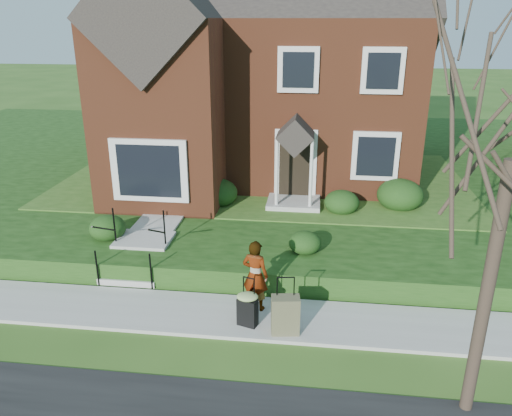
% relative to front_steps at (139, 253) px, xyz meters
% --- Properties ---
extents(ground, '(120.00, 120.00, 0.00)m').
position_rel_front_steps_xyz_m(ground, '(2.50, -1.84, -0.47)').
color(ground, '#2D5119').
rests_on(ground, ground).
extents(sidewalk, '(60.00, 1.60, 0.08)m').
position_rel_front_steps_xyz_m(sidewalk, '(2.50, -1.84, -0.43)').
color(sidewalk, '#9E9B93').
rests_on(sidewalk, ground).
extents(terrace, '(44.00, 20.00, 0.60)m').
position_rel_front_steps_xyz_m(terrace, '(6.50, 9.06, -0.17)').
color(terrace, '#15340E').
rests_on(terrace, ground).
extents(walkway, '(1.20, 6.00, 0.06)m').
position_rel_front_steps_xyz_m(walkway, '(0.00, 3.16, 0.16)').
color(walkway, '#9E9B93').
rests_on(walkway, terrace).
extents(main_house, '(10.40, 10.20, 9.40)m').
position_rel_front_steps_xyz_m(main_house, '(2.29, 7.76, 4.79)').
color(main_house, brown).
rests_on(main_house, terrace).
extents(front_steps, '(1.40, 2.02, 1.50)m').
position_rel_front_steps_xyz_m(front_steps, '(0.00, 0.00, 0.00)').
color(front_steps, '#9E9B93').
rests_on(front_steps, ground).
extents(foundation_shrubs, '(9.91, 4.56, 1.08)m').
position_rel_front_steps_xyz_m(foundation_shrubs, '(2.08, 3.11, 0.58)').
color(foundation_shrubs, black).
rests_on(foundation_shrubs, terrace).
extents(woman, '(0.67, 0.53, 1.59)m').
position_rel_front_steps_xyz_m(woman, '(3.14, -1.52, 0.40)').
color(woman, '#999999').
rests_on(woman, sidewalk).
extents(suitcase_black, '(0.53, 0.48, 1.07)m').
position_rel_front_steps_xyz_m(suitcase_black, '(3.07, -2.18, 0.02)').
color(suitcase_black, black).
rests_on(suitcase_black, sidewalk).
extents(suitcase_olive, '(0.60, 0.39, 1.21)m').
position_rel_front_steps_xyz_m(suitcase_olive, '(3.85, -2.35, 0.01)').
color(suitcase_olive, brown).
rests_on(suitcase_olive, sidewalk).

